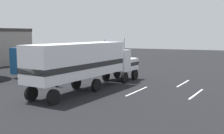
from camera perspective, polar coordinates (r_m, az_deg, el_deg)
The scene contains 7 objects.
ground_plane at distance 30.02m, azimuth 2.05°, elevation -2.57°, with size 120.00×120.00×0.00m, color black.
lane_stripe_near at distance 24.01m, azimuth 5.23°, elevation -4.98°, with size 4.40×0.16×0.01m, color silver.
lane_stripe_mid at distance 28.49m, azimuth 14.49°, elevation -3.29°, with size 4.40×0.16×0.01m, color silver.
lane_stripe_far at distance 23.85m, azimuth 16.99°, elevation -5.35°, with size 4.40×0.16×0.01m, color silver.
semi_truck at distance 24.20m, azimuth -5.28°, elevation 1.14°, with size 14.37×4.52×4.50m.
person_bystander at distance 26.12m, azimuth -11.39°, elevation -2.14°, with size 0.38×0.48×1.63m.
parked_bus at distance 35.34m, azimuth -12.42°, elevation 2.09°, with size 11.13×3.20×3.40m.
Camera 1 is at (-27.54, -10.89, 4.95)m, focal length 44.27 mm.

